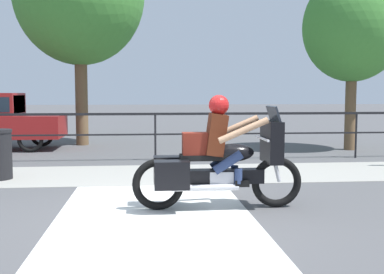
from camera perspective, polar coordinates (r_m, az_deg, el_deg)
ground_plane at (r=6.54m, az=-3.33°, el=-9.47°), size 120.00×120.00×0.00m
sidewalk_band at (r=9.86m, az=-4.10°, el=-4.41°), size 44.00×2.40×0.01m
crosswalk_band at (r=6.34m, az=-4.40°, el=-9.91°), size 2.63×6.00×0.01m
fence_railing at (r=11.75m, az=-4.38°, el=1.67°), size 36.00×0.05×1.18m
motorcycle at (r=6.88m, az=3.06°, el=-2.69°), size 2.45×0.76×1.63m
tree_behind_sign at (r=14.79m, az=18.53°, el=12.20°), size 2.84×2.84×5.09m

